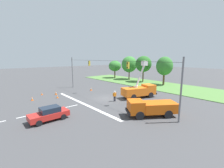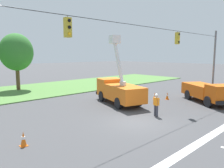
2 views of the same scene
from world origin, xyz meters
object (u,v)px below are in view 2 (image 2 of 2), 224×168
Objects in this scene: road_worker at (156,103)px; traffic_cone_foreground_right at (167,96)px; utility_truck_bucket_lift at (119,89)px; traffic_cone_lane_edge_a at (155,96)px; utility_truck_support_near at (208,92)px; tree_east at (16,52)px; traffic_cone_mid_left at (23,139)px.

road_worker reaches higher than traffic_cone_foreground_right.
utility_truck_bucket_lift is 4.42m from traffic_cone_lane_edge_a.
road_worker is at bearing 174.41° from utility_truck_support_near.
road_worker is at bearing -143.84° from traffic_cone_lane_edge_a.
traffic_cone_foreground_right is at bearing -61.80° from tree_east.
tree_east is 9.40× the size of traffic_cone_mid_left.
tree_east is 23.29m from utility_truck_support_near.
tree_east is at bearing 69.91° from traffic_cone_mid_left.
traffic_cone_mid_left is at bearing -110.09° from tree_east.
road_worker reaches higher than traffic_cone_mid_left.
traffic_cone_lane_edge_a is at bearing 36.16° from road_worker.
tree_east is at bearing 118.20° from traffic_cone_foreground_right.
utility_truck_bucket_lift is 8.48× the size of traffic_cone_mid_left.
utility_truck_bucket_lift is at bearing 78.19° from road_worker.
traffic_cone_lane_edge_a is (14.73, 2.26, -0.02)m from traffic_cone_mid_left.
traffic_cone_mid_left is 1.06× the size of traffic_cone_lane_edge_a.
traffic_cone_lane_edge_a is (-0.96, 0.93, -0.03)m from traffic_cone_foreground_right.
traffic_cone_mid_left is (-15.68, -1.33, -0.00)m from traffic_cone_foreground_right.
tree_east is at bearing 117.10° from utility_truck_support_near.
traffic_cone_foreground_right is (-1.43, 3.60, -0.72)m from utility_truck_support_near.
tree_east is 18.44m from traffic_cone_lane_edge_a.
road_worker is at bearing -155.02° from traffic_cone_foreground_right.
road_worker is (-1.06, -5.06, -0.37)m from utility_truck_bucket_lift.
utility_truck_support_near is 3.93m from traffic_cone_foreground_right.
tree_east reaches higher than utility_truck_support_near.
traffic_cone_mid_left reaches higher than traffic_cone_lane_edge_a.
traffic_cone_mid_left is 14.90m from traffic_cone_lane_edge_a.
traffic_cone_mid_left is at bearing 172.47° from utility_truck_support_near.
utility_truck_support_near reaches higher than road_worker.
road_worker is at bearing -9.05° from traffic_cone_mid_left.
traffic_cone_foreground_right reaches higher than traffic_cone_lane_edge_a.
traffic_cone_foreground_right is (9.03, -16.85, -4.57)m from tree_east.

